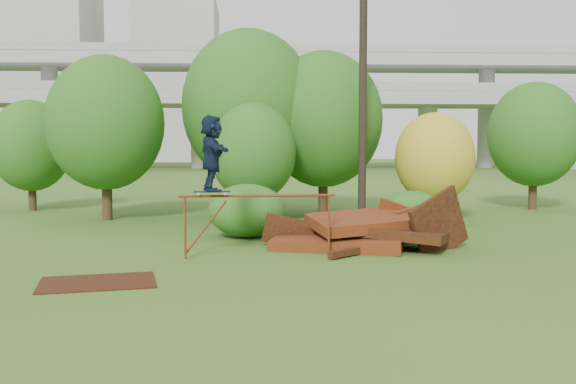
{
  "coord_description": "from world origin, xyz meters",
  "views": [
    {
      "loc": [
        -1.51,
        -13.9,
        2.75
      ],
      "look_at": [
        -0.8,
        2.0,
        1.6
      ],
      "focal_mm": 40.0,
      "sensor_mm": 36.0,
      "label": 1
    }
  ],
  "objects_px": {
    "scrap_pile": "(364,232)",
    "flat_plate": "(97,282)",
    "utility_pole": "(363,70)",
    "skater": "(212,153)"
  },
  "relations": [
    {
      "from": "scrap_pile",
      "to": "flat_plate",
      "type": "height_order",
      "value": "scrap_pile"
    },
    {
      "from": "scrap_pile",
      "to": "utility_pole",
      "type": "bearing_deg",
      "value": 81.39
    },
    {
      "from": "scrap_pile",
      "to": "flat_plate",
      "type": "relative_size",
      "value": 2.51
    },
    {
      "from": "scrap_pile",
      "to": "skater",
      "type": "height_order",
      "value": "skater"
    },
    {
      "from": "skater",
      "to": "utility_pole",
      "type": "relative_size",
      "value": 0.17
    },
    {
      "from": "scrap_pile",
      "to": "utility_pole",
      "type": "height_order",
      "value": "utility_pole"
    },
    {
      "from": "skater",
      "to": "utility_pole",
      "type": "height_order",
      "value": "utility_pole"
    },
    {
      "from": "skater",
      "to": "flat_plate",
      "type": "xyz_separation_m",
      "value": [
        -2.1,
        -2.76,
        -2.56
      ]
    },
    {
      "from": "scrap_pile",
      "to": "flat_plate",
      "type": "distance_m",
      "value": 7.39
    },
    {
      "from": "utility_pole",
      "to": "skater",
      "type": "bearing_deg",
      "value": -124.24
    }
  ]
}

